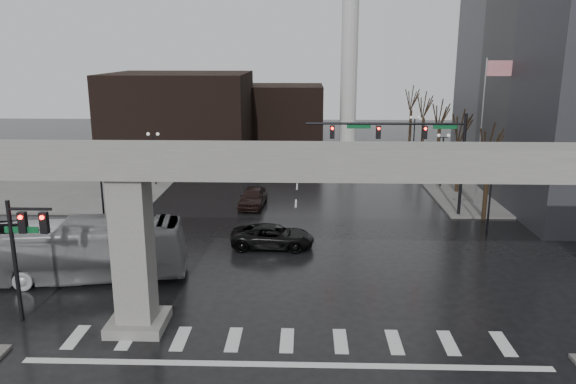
% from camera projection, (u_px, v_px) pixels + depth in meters
% --- Properties ---
extents(ground, '(160.00, 160.00, 0.00)m').
position_uv_depth(ground, '(288.00, 330.00, 26.13)').
color(ground, black).
rests_on(ground, ground).
extents(sidewalk_ne, '(28.00, 36.00, 0.15)m').
position_uv_depth(sidewalk_ne, '(540.00, 170.00, 60.19)').
color(sidewalk_ne, slate).
rests_on(sidewalk_ne, ground).
extents(sidewalk_nw, '(28.00, 36.00, 0.15)m').
position_uv_depth(sidewalk_nw, '(62.00, 167.00, 61.75)').
color(sidewalk_nw, slate).
rests_on(sidewalk_nw, ground).
extents(elevated_guideway, '(48.00, 2.60, 8.70)m').
position_uv_depth(elevated_guideway, '(317.00, 186.00, 24.38)').
color(elevated_guideway, gray).
rests_on(elevated_guideway, ground).
extents(building_far_left, '(16.00, 14.00, 10.00)m').
position_uv_depth(building_far_left, '(180.00, 116.00, 65.98)').
color(building_far_left, black).
rests_on(building_far_left, ground).
extents(building_far_mid, '(10.00, 10.00, 8.00)m').
position_uv_depth(building_far_mid, '(285.00, 115.00, 75.55)').
color(building_far_mid, black).
rests_on(building_far_mid, ground).
extents(smokestack, '(3.60, 3.60, 30.00)m').
position_uv_depth(smokestack, '(350.00, 43.00, 67.18)').
color(smokestack, beige).
rests_on(smokestack, ground).
extents(signal_mast_arm, '(12.12, 0.43, 8.00)m').
position_uv_depth(signal_mast_arm, '(414.00, 142.00, 42.61)').
color(signal_mast_arm, black).
rests_on(signal_mast_arm, ground).
extents(signal_left_pole, '(2.30, 0.30, 6.00)m').
position_uv_depth(signal_left_pole, '(24.00, 241.00, 25.97)').
color(signal_left_pole, black).
rests_on(signal_left_pole, ground).
extents(flagpole_assembly, '(2.06, 0.12, 12.00)m').
position_uv_depth(flagpole_assembly, '(486.00, 115.00, 45.10)').
color(flagpole_assembly, silver).
rests_on(flagpole_assembly, ground).
extents(lamp_right_0, '(1.22, 0.32, 5.11)m').
position_uv_depth(lamp_right_0, '(491.00, 187.00, 38.42)').
color(lamp_right_0, black).
rests_on(lamp_right_0, ground).
extents(lamp_right_1, '(1.22, 0.32, 5.11)m').
position_uv_depth(lamp_right_1, '(443.00, 151.00, 51.97)').
color(lamp_right_1, black).
rests_on(lamp_right_1, ground).
extents(lamp_right_2, '(1.22, 0.32, 5.11)m').
position_uv_depth(lamp_right_2, '(414.00, 130.00, 65.53)').
color(lamp_right_2, black).
rests_on(lamp_right_2, ground).
extents(lamp_left_0, '(1.22, 0.32, 5.11)m').
position_uv_depth(lamp_left_0, '(101.00, 185.00, 39.23)').
color(lamp_left_0, black).
rests_on(lamp_left_0, ground).
extents(lamp_left_1, '(1.22, 0.32, 5.11)m').
position_uv_depth(lamp_left_1, '(154.00, 150.00, 52.78)').
color(lamp_left_1, black).
rests_on(lamp_left_1, ground).
extents(lamp_left_2, '(1.22, 0.32, 5.11)m').
position_uv_depth(lamp_left_2, '(185.00, 129.00, 66.34)').
color(lamp_left_2, black).
rests_on(lamp_left_2, ground).
extents(tree_right_0, '(1.09, 1.58, 7.50)m').
position_uv_depth(tree_right_0, '(487.00, 184.00, 42.44)').
color(tree_right_0, black).
rests_on(tree_right_0, ground).
extents(tree_right_1, '(1.09, 1.61, 7.67)m').
position_uv_depth(tree_right_1, '(459.00, 162.00, 50.18)').
color(tree_right_1, black).
rests_on(tree_right_1, ground).
extents(tree_right_2, '(1.10, 1.63, 7.85)m').
position_uv_depth(tree_right_2, '(438.00, 146.00, 57.91)').
color(tree_right_2, black).
rests_on(tree_right_2, ground).
extents(tree_right_3, '(1.11, 1.66, 8.02)m').
position_uv_depth(tree_right_3, '(423.00, 134.00, 65.64)').
color(tree_right_3, black).
rests_on(tree_right_3, ground).
extents(tree_right_4, '(1.12, 1.69, 8.19)m').
position_uv_depth(tree_right_4, '(411.00, 125.00, 73.37)').
color(tree_right_4, black).
rests_on(tree_right_4, ground).
extents(pickup_truck, '(5.49, 2.60, 1.51)m').
position_uv_depth(pickup_truck, '(273.00, 236.00, 36.76)').
color(pickup_truck, black).
rests_on(pickup_truck, ground).
extents(city_bus, '(12.73, 4.64, 3.47)m').
position_uv_depth(city_bus, '(73.00, 250.00, 31.41)').
color(city_bus, '#959499').
rests_on(city_bus, ground).
extents(far_car, '(2.33, 4.93, 1.63)m').
position_uv_depth(far_car, '(253.00, 197.00, 46.26)').
color(far_car, black).
rests_on(far_car, ground).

